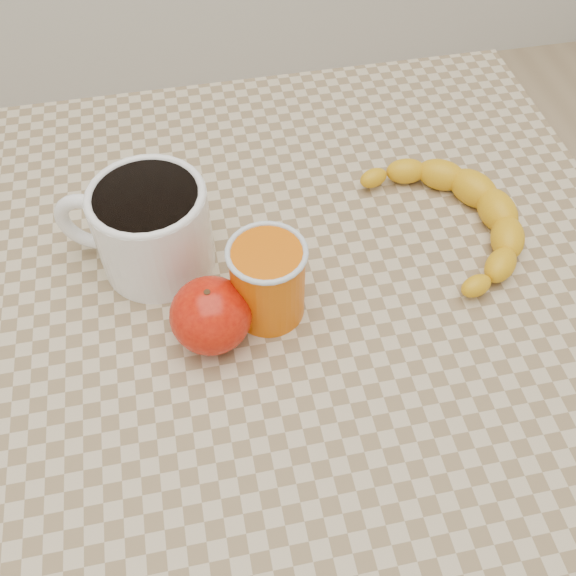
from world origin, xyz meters
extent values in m
plane|color=tan|center=(0.00, 0.00, 0.00)|extent=(3.00, 3.00, 0.00)
cube|color=tan|center=(0.00, 0.00, 0.73)|extent=(0.80, 0.80, 0.04)
cube|color=olive|center=(0.00, 0.00, 0.68)|extent=(0.74, 0.74, 0.06)
cylinder|color=olive|center=(-0.35, 0.35, 0.35)|extent=(0.05, 0.05, 0.71)
cylinder|color=olive|center=(0.35, 0.35, 0.35)|extent=(0.05, 0.05, 0.71)
cylinder|color=white|center=(-0.13, 0.08, 0.80)|extent=(0.16, 0.16, 0.10)
cylinder|color=black|center=(-0.13, 0.08, 0.84)|extent=(0.10, 0.10, 0.01)
torus|color=white|center=(-0.13, 0.08, 0.85)|extent=(0.12, 0.12, 0.01)
torus|color=white|center=(-0.19, 0.11, 0.80)|extent=(0.08, 0.04, 0.08)
cylinder|color=#DC5E06|center=(-0.02, -0.01, 0.79)|extent=(0.07, 0.07, 0.09)
torus|color=silver|center=(-0.02, -0.01, 0.84)|extent=(0.08, 0.08, 0.01)
ellipsoid|color=#A10D05|center=(-0.08, -0.03, 0.79)|extent=(0.10, 0.10, 0.07)
cylinder|color=#382311|center=(-0.08, -0.03, 0.82)|extent=(0.01, 0.01, 0.01)
camera|label=1|loc=(-0.08, -0.40, 1.29)|focal=40.00mm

